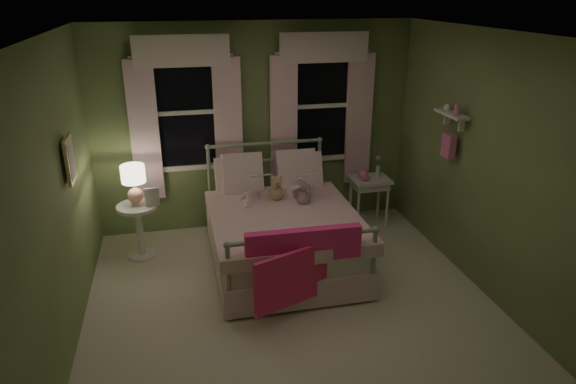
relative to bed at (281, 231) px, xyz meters
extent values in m
plane|color=silver|center=(-0.08, -0.96, -0.38)|extent=(4.20, 4.20, 0.00)
plane|color=white|center=(-0.08, -0.96, 2.22)|extent=(4.20, 4.20, 0.00)
plane|color=#7A975B|center=(-0.08, 1.14, 0.92)|extent=(4.00, 0.00, 4.00)
plane|color=#7A975B|center=(-0.08, -3.06, 0.92)|extent=(4.00, 0.00, 4.00)
plane|color=#7A975B|center=(-2.08, -0.96, 0.92)|extent=(0.00, 4.20, 4.20)
plane|color=#7A975B|center=(1.92, -0.96, 0.92)|extent=(0.00, 4.20, 4.20)
cube|color=white|center=(0.00, -0.03, 0.04)|extent=(1.44, 1.94, 0.26)
cube|color=white|center=(0.00, -0.03, -0.20)|extent=(1.54, 2.02, 0.30)
cube|color=white|center=(0.00, -0.18, 0.22)|extent=(1.58, 1.75, 0.14)
cylinder|color=#9EB793|center=(-0.69, -0.03, -0.08)|extent=(0.04, 1.90, 0.04)
cylinder|color=#9EB793|center=(0.69, -0.03, -0.08)|extent=(0.04, 1.90, 0.04)
cylinder|color=#9EB793|center=(-0.71, 0.94, 0.19)|extent=(0.04, 0.04, 1.15)
cylinder|color=#9EB793|center=(0.71, 0.94, 0.19)|extent=(0.04, 0.04, 1.15)
sphere|color=#9EB793|center=(-0.71, 0.94, 0.77)|extent=(0.07, 0.07, 0.07)
sphere|color=#9EB793|center=(0.71, 0.94, 0.77)|extent=(0.07, 0.07, 0.07)
cylinder|color=#9EB793|center=(0.00, 0.94, 0.77)|extent=(1.42, 0.04, 0.04)
cylinder|color=#9EB793|center=(0.00, 0.94, 0.55)|extent=(1.38, 0.03, 0.03)
cylinder|color=#9EB793|center=(-0.71, -1.00, 0.02)|extent=(0.04, 0.04, 0.80)
cylinder|color=#9EB793|center=(0.71, -1.00, 0.02)|extent=(0.04, 0.04, 0.80)
sphere|color=#9EB793|center=(-0.71, -1.00, 0.42)|extent=(0.07, 0.07, 0.07)
sphere|color=#9EB793|center=(0.71, -1.00, 0.42)|extent=(0.07, 0.07, 0.07)
cylinder|color=#9EB793|center=(0.00, -1.00, 0.42)|extent=(1.42, 0.04, 0.04)
cube|color=white|center=(-0.38, 0.67, 0.42)|extent=(0.55, 0.32, 0.57)
cube|color=white|center=(0.38, 0.67, 0.42)|extent=(0.55, 0.32, 0.57)
cube|color=white|center=(-0.33, 0.67, 0.50)|extent=(0.48, 0.30, 0.51)
cube|color=white|center=(0.33, 0.67, 0.50)|extent=(0.48, 0.30, 0.51)
cube|color=#F73087|center=(0.00, -1.00, 0.34)|extent=(1.10, 0.12, 0.32)
cube|color=#FF3176|center=(0.00, -1.07, 0.07)|extent=(1.04, 0.43, 0.55)
imported|color=#F7D1DD|center=(-0.28, 0.42, 0.54)|extent=(0.30, 0.24, 0.71)
imported|color=#F7D1DD|center=(0.28, 0.42, 0.59)|extent=(0.40, 0.32, 0.80)
imported|color=beige|center=(-0.28, 0.17, 0.58)|extent=(0.21, 0.13, 0.26)
imported|color=beige|center=(0.28, 0.17, 0.54)|extent=(0.21, 0.14, 0.26)
sphere|color=tan|center=(0.00, 0.27, 0.37)|extent=(0.18, 0.18, 0.18)
sphere|color=tan|center=(0.00, 0.25, 0.51)|extent=(0.13, 0.13, 0.13)
sphere|color=tan|center=(-0.04, 0.25, 0.56)|extent=(0.05, 0.05, 0.05)
sphere|color=tan|center=(0.05, 0.25, 0.56)|extent=(0.05, 0.05, 0.05)
sphere|color=tan|center=(-0.08, 0.24, 0.39)|extent=(0.07, 0.07, 0.07)
sphere|color=tan|center=(0.08, 0.24, 0.39)|extent=(0.07, 0.07, 0.07)
sphere|color=#8C6B51|center=(0.00, 0.20, 0.50)|extent=(0.04, 0.04, 0.04)
cylinder|color=white|center=(-1.57, 0.49, 0.25)|extent=(0.46, 0.46, 0.04)
cylinder|color=white|center=(-1.57, 0.49, -0.06)|extent=(0.08, 0.08, 0.60)
cylinder|color=white|center=(-1.57, 0.49, -0.37)|extent=(0.34, 0.34, 0.03)
sphere|color=#F9A993|center=(-1.57, 0.49, 0.39)|extent=(0.18, 0.18, 0.18)
cylinder|color=pink|center=(-1.57, 0.49, 0.51)|extent=(0.03, 0.03, 0.11)
cylinder|color=#FFEAC6|center=(-1.57, 0.49, 0.65)|extent=(0.27, 0.27, 0.20)
imported|color=beige|center=(-1.47, 0.41, 0.27)|extent=(0.17, 0.23, 0.02)
cube|color=white|center=(1.34, 0.74, 0.25)|extent=(0.50, 0.40, 0.04)
cube|color=white|center=(1.34, 0.74, 0.18)|extent=(0.44, 0.34, 0.08)
cylinder|color=white|center=(1.14, 0.59, -0.07)|extent=(0.04, 0.04, 0.60)
cylinder|color=white|center=(1.54, 0.59, -0.07)|extent=(0.04, 0.04, 0.60)
cylinder|color=white|center=(1.14, 0.89, -0.07)|extent=(0.04, 0.04, 0.60)
cylinder|color=white|center=(1.54, 0.89, -0.07)|extent=(0.04, 0.04, 0.60)
sphere|color=pink|center=(1.24, 0.74, 0.33)|extent=(0.14, 0.14, 0.14)
cube|color=pink|center=(1.24, 0.65, 0.31)|extent=(0.11, 0.07, 0.04)
cylinder|color=white|center=(1.46, 0.79, 0.34)|extent=(0.05, 0.05, 0.14)
cylinder|color=#4C7F3F|center=(1.46, 0.79, 0.45)|extent=(0.01, 0.01, 0.12)
sphere|color=pink|center=(1.46, 0.79, 0.52)|extent=(0.06, 0.06, 0.06)
cube|color=black|center=(-0.93, 1.12, 1.17)|extent=(0.76, 0.02, 1.35)
cube|color=white|center=(-0.93, 1.10, 1.87)|extent=(0.84, 0.05, 0.06)
cube|color=white|center=(-0.93, 1.10, 0.47)|extent=(0.84, 0.05, 0.06)
cube|color=white|center=(-1.33, 1.10, 1.17)|extent=(0.06, 0.05, 1.40)
cube|color=white|center=(-0.53, 1.10, 1.17)|extent=(0.06, 0.05, 1.40)
cube|color=white|center=(-0.93, 1.10, 1.17)|extent=(0.76, 0.04, 0.05)
cube|color=white|center=(-1.43, 1.06, 0.97)|extent=(0.34, 0.06, 1.70)
cube|color=white|center=(-0.43, 1.06, 0.97)|extent=(0.34, 0.06, 1.70)
cube|color=white|center=(-0.93, 1.04, 1.90)|extent=(1.10, 0.08, 0.36)
cylinder|color=white|center=(-0.93, 1.08, 1.84)|extent=(1.20, 0.03, 0.03)
cube|color=black|center=(0.77, 1.12, 1.17)|extent=(0.76, 0.02, 1.35)
cube|color=white|center=(0.77, 1.10, 1.87)|extent=(0.84, 0.05, 0.06)
cube|color=white|center=(0.77, 1.10, 0.47)|extent=(0.84, 0.05, 0.06)
cube|color=white|center=(0.37, 1.10, 1.17)|extent=(0.06, 0.05, 1.40)
cube|color=white|center=(1.17, 1.10, 1.17)|extent=(0.06, 0.05, 1.40)
cube|color=white|center=(0.77, 1.10, 1.17)|extent=(0.76, 0.04, 0.05)
cube|color=white|center=(0.27, 1.06, 0.97)|extent=(0.34, 0.06, 1.70)
cube|color=silver|center=(1.27, 1.06, 0.97)|extent=(0.34, 0.06, 1.70)
cube|color=white|center=(0.77, 1.04, 1.90)|extent=(1.10, 0.08, 0.36)
cylinder|color=white|center=(0.77, 1.08, 1.84)|extent=(1.20, 0.03, 0.03)
cube|color=white|center=(1.81, -0.26, 1.32)|extent=(0.15, 0.50, 0.03)
cube|color=white|center=(1.85, -0.41, 1.24)|extent=(0.06, 0.03, 0.14)
cube|color=white|center=(1.85, -0.11, 1.24)|extent=(0.06, 0.03, 0.14)
cylinder|color=pink|center=(1.81, -0.36, 1.39)|extent=(0.06, 0.06, 0.10)
sphere|color=white|center=(1.81, -0.16, 1.37)|extent=(0.08, 0.08, 0.08)
cube|color=pink|center=(1.82, -0.26, 0.97)|extent=(0.08, 0.18, 0.26)
cube|color=beige|center=(-2.03, -0.36, 1.12)|extent=(0.03, 0.32, 0.42)
cube|color=silver|center=(-2.02, -0.36, 1.12)|extent=(0.01, 0.25, 0.34)
camera|label=1|loc=(-1.09, -5.11, 2.56)|focal=32.00mm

